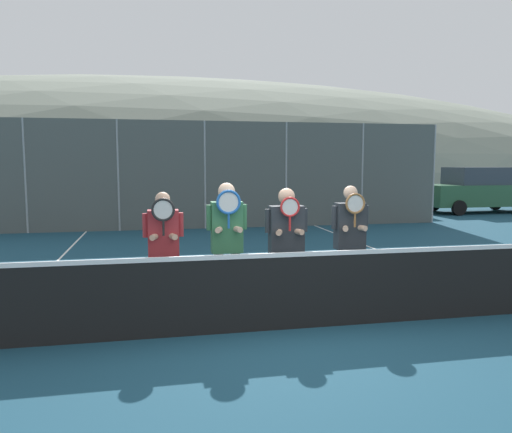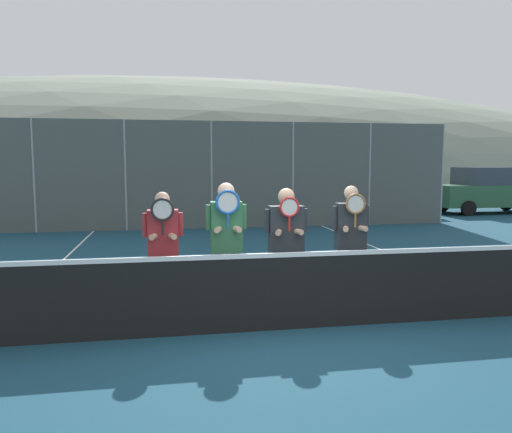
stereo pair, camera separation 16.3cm
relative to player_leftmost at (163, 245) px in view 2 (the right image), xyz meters
name	(u,v)px [view 2 (the right image)]	position (x,y,z in m)	size (l,w,h in m)	color
ground_plane	(284,330)	(1.47, -0.76, -0.99)	(120.00, 120.00, 0.00)	navy
hill_distant	(179,181)	(1.47, 51.81, -0.99)	(109.97, 61.09, 21.38)	gray
clubhouse_building	(169,169)	(0.22, 18.01, 0.81)	(14.04, 5.50, 3.55)	#9EA3A8
fence_back	(212,175)	(1.47, 9.09, 0.70)	(15.88, 0.06, 3.38)	gray
tennis_net	(284,290)	(1.47, -0.76, -0.49)	(9.75, 0.09, 1.07)	gray
court_line_left_sideline	(37,284)	(-2.15, 2.24, -0.99)	(0.05, 16.00, 0.01)	white
court_line_right_sideline	(428,269)	(5.09, 2.24, -0.99)	(0.05, 16.00, 0.01)	white
player_leftmost	(163,245)	(0.00, 0.00, 0.00)	(0.53, 0.34, 1.70)	black
player_center_left	(226,237)	(0.84, -0.02, 0.09)	(0.55, 0.34, 1.81)	white
player_center_right	(286,239)	(1.66, -0.05, 0.05)	(0.60, 0.34, 1.73)	white
player_rightmost	(350,237)	(2.63, 0.04, 0.04)	(0.55, 0.34, 1.75)	black
car_far_left	(100,197)	(-2.30, 12.08, -0.13)	(4.41, 1.97, 1.65)	black
car_left_of_center	(240,195)	(2.73, 11.61, -0.12)	(4.39, 2.03, 1.70)	maroon
car_center	(370,192)	(7.90, 11.75, -0.04)	(4.71, 1.92, 1.88)	slate
car_right_of_center	(489,190)	(13.22, 11.93, -0.03)	(4.67, 2.02, 1.89)	#285638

